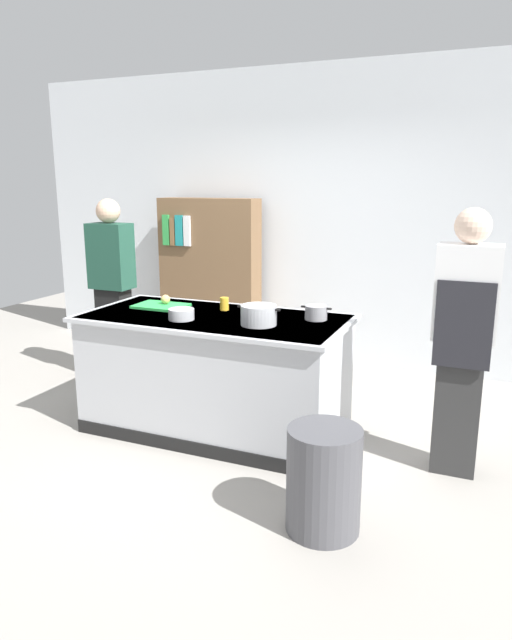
# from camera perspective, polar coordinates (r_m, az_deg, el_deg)

# --- Properties ---
(ground_plane) EXTENTS (10.00, 10.00, 0.00)m
(ground_plane) POSITION_cam_1_polar(r_m,az_deg,el_deg) (4.56, -3.94, -10.69)
(ground_plane) COLOR #9E9991
(back_wall) EXTENTS (6.40, 0.12, 3.00)m
(back_wall) POSITION_cam_1_polar(r_m,az_deg,el_deg) (6.12, 4.86, 10.01)
(back_wall) COLOR silver
(back_wall) RESTS_ON ground_plane
(counter_island) EXTENTS (1.98, 0.98, 0.90)m
(counter_island) POSITION_cam_1_polar(r_m,az_deg,el_deg) (4.39, -4.04, -5.15)
(counter_island) COLOR #B7BABF
(counter_island) RESTS_ON ground_plane
(cutting_board) EXTENTS (0.40, 0.28, 0.02)m
(cutting_board) POSITION_cam_1_polar(r_m,az_deg,el_deg) (4.63, -9.38, 1.38)
(cutting_board) COLOR green
(cutting_board) RESTS_ON counter_island
(onion) EXTENTS (0.07, 0.07, 0.07)m
(onion) POSITION_cam_1_polar(r_m,az_deg,el_deg) (4.65, -8.93, 2.03)
(onion) COLOR tan
(onion) RESTS_ON cutting_board
(stock_pot) EXTENTS (0.32, 0.25, 0.14)m
(stock_pot) POSITION_cam_1_polar(r_m,az_deg,el_deg) (3.99, 0.26, 0.49)
(stock_pot) COLOR #B7BABF
(stock_pot) RESTS_ON counter_island
(sauce_pan) EXTENTS (0.23, 0.16, 0.10)m
(sauce_pan) POSITION_cam_1_polar(r_m,az_deg,el_deg) (4.17, 5.96, 0.74)
(sauce_pan) COLOR #99999E
(sauce_pan) RESTS_ON counter_island
(mixing_bowl) EXTENTS (0.19, 0.19, 0.08)m
(mixing_bowl) POSITION_cam_1_polar(r_m,az_deg,el_deg) (4.19, -7.39, 0.58)
(mixing_bowl) COLOR #B7BABF
(mixing_bowl) RESTS_ON counter_island
(juice_cup) EXTENTS (0.07, 0.07, 0.10)m
(juice_cup) POSITION_cam_1_polar(r_m,az_deg,el_deg) (4.46, -3.15, 1.61)
(juice_cup) COLOR yellow
(juice_cup) RESTS_ON counter_island
(trash_bin) EXTENTS (0.41, 0.41, 0.59)m
(trash_bin) POSITION_cam_1_polar(r_m,az_deg,el_deg) (3.26, 6.70, -15.41)
(trash_bin) COLOR #4C4C51
(trash_bin) RESTS_ON ground_plane
(person_chef) EXTENTS (0.38, 0.25, 1.72)m
(person_chef) POSITION_cam_1_polar(r_m,az_deg,el_deg) (3.86, 19.80, -1.64)
(person_chef) COLOR #303030
(person_chef) RESTS_ON ground_plane
(person_guest) EXTENTS (0.38, 0.24, 1.72)m
(person_guest) POSITION_cam_1_polar(r_m,az_deg,el_deg) (5.56, -13.99, 3.19)
(person_guest) COLOR black
(person_guest) RESTS_ON ground_plane
(bookshelf) EXTENTS (1.10, 0.31, 1.70)m
(bookshelf) POSITION_cam_1_polar(r_m,az_deg,el_deg) (6.29, -4.60, 4.18)
(bookshelf) COLOR brown
(bookshelf) RESTS_ON ground_plane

